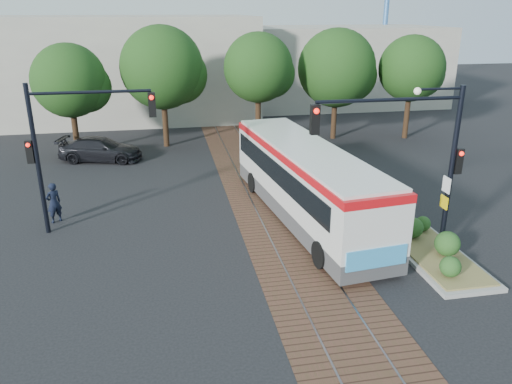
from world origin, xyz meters
TOP-DOWN VIEW (x-y plane):
  - ground at (0.00, 0.00)m, footprint 120.00×120.00m
  - trackbed at (0.00, 4.00)m, footprint 3.60×40.00m
  - tree_row at (1.21, 16.42)m, footprint 26.40×5.60m
  - warehouses at (-0.53, 28.75)m, footprint 40.00×13.00m
  - city_bus at (1.15, 3.55)m, footprint 3.90×12.13m
  - traffic_island at (4.82, -0.90)m, footprint 2.20×5.20m
  - signal_pole_main at (3.86, -0.81)m, footprint 5.49×0.46m
  - signal_pole_left at (-8.37, 4.00)m, footprint 4.99×0.34m
  - officer at (-9.37, 5.03)m, footprint 0.76×0.71m
  - parked_car at (-8.40, 14.12)m, footprint 5.15×3.02m

SIDE VIEW (x-z plane):
  - ground at x=0.00m, z-range 0.00..0.00m
  - trackbed at x=0.00m, z-range 0.00..0.02m
  - traffic_island at x=4.82m, z-range -0.24..0.89m
  - parked_car at x=-8.40m, z-range 0.00..1.40m
  - officer at x=-9.37m, z-range 0.00..1.75m
  - city_bus at x=1.15m, z-range 0.18..3.37m
  - warehouses at x=-0.53m, z-range -0.19..7.81m
  - signal_pole_left at x=-8.37m, z-range 0.86..6.86m
  - signal_pole_main at x=3.86m, z-range 1.16..7.16m
  - tree_row at x=1.21m, z-range 1.01..8.69m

